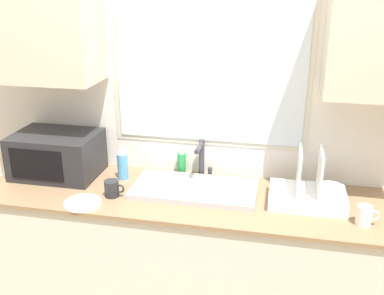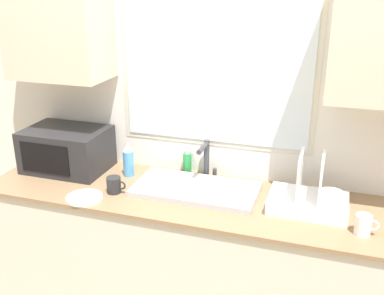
{
  "view_description": "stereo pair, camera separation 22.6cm",
  "coord_description": "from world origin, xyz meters",
  "px_view_note": "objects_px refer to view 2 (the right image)",
  "views": [
    {
      "loc": [
        0.41,
        -1.81,
        2.0
      ],
      "look_at": [
        -0.03,
        0.27,
        1.2
      ],
      "focal_mm": 42.0,
      "sensor_mm": 36.0,
      "label": 1
    },
    {
      "loc": [
        0.63,
        -1.75,
        2.0
      ],
      "look_at": [
        -0.03,
        0.27,
        1.2
      ],
      "focal_mm": 42.0,
      "sensor_mm": 36.0,
      "label": 2
    }
  ],
  "objects_px": {
    "microwave": "(67,149)",
    "mug_near_sink": "(114,185)",
    "faucet": "(206,157)",
    "spray_bottle": "(128,160)",
    "dish_rack": "(310,199)",
    "soap_bottle": "(187,162)"
  },
  "relations": [
    {
      "from": "dish_rack",
      "to": "spray_bottle",
      "type": "xyz_separation_m",
      "value": [
        -1.04,
        0.11,
        0.04
      ]
    },
    {
      "from": "soap_bottle",
      "to": "dish_rack",
      "type": "bearing_deg",
      "value": -18.63
    },
    {
      "from": "faucet",
      "to": "spray_bottle",
      "type": "height_order",
      "value": "faucet"
    },
    {
      "from": "faucet",
      "to": "soap_bottle",
      "type": "distance_m",
      "value": 0.15
    },
    {
      "from": "faucet",
      "to": "dish_rack",
      "type": "distance_m",
      "value": 0.63
    },
    {
      "from": "microwave",
      "to": "mug_near_sink",
      "type": "bearing_deg",
      "value": -26.31
    },
    {
      "from": "dish_rack",
      "to": "soap_bottle",
      "type": "height_order",
      "value": "dish_rack"
    },
    {
      "from": "soap_bottle",
      "to": "faucet",
      "type": "bearing_deg",
      "value": -18.61
    },
    {
      "from": "dish_rack",
      "to": "soap_bottle",
      "type": "bearing_deg",
      "value": 161.37
    },
    {
      "from": "microwave",
      "to": "spray_bottle",
      "type": "bearing_deg",
      "value": 3.36
    },
    {
      "from": "faucet",
      "to": "mug_near_sink",
      "type": "relative_size",
      "value": 2.08
    },
    {
      "from": "dish_rack",
      "to": "microwave",
      "type": "bearing_deg",
      "value": 176.69
    },
    {
      "from": "dish_rack",
      "to": "faucet",
      "type": "bearing_deg",
      "value": 161.36
    },
    {
      "from": "mug_near_sink",
      "to": "spray_bottle",
      "type": "bearing_deg",
      "value": 95.63
    },
    {
      "from": "microwave",
      "to": "spray_bottle",
      "type": "xyz_separation_m",
      "value": [
        0.39,
        0.02,
        -0.03
      ]
    },
    {
      "from": "microwave",
      "to": "soap_bottle",
      "type": "xyz_separation_m",
      "value": [
        0.7,
        0.16,
        -0.06
      ]
    },
    {
      "from": "microwave",
      "to": "mug_near_sink",
      "type": "distance_m",
      "value": 0.47
    },
    {
      "from": "spray_bottle",
      "to": "mug_near_sink",
      "type": "height_order",
      "value": "spray_bottle"
    },
    {
      "from": "faucet",
      "to": "soap_bottle",
      "type": "height_order",
      "value": "faucet"
    },
    {
      "from": "faucet",
      "to": "spray_bottle",
      "type": "relative_size",
      "value": 1.1
    },
    {
      "from": "microwave",
      "to": "dish_rack",
      "type": "height_order",
      "value": "dish_rack"
    },
    {
      "from": "microwave",
      "to": "mug_near_sink",
      "type": "xyz_separation_m",
      "value": [
        0.41,
        -0.2,
        -0.08
      ]
    }
  ]
}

